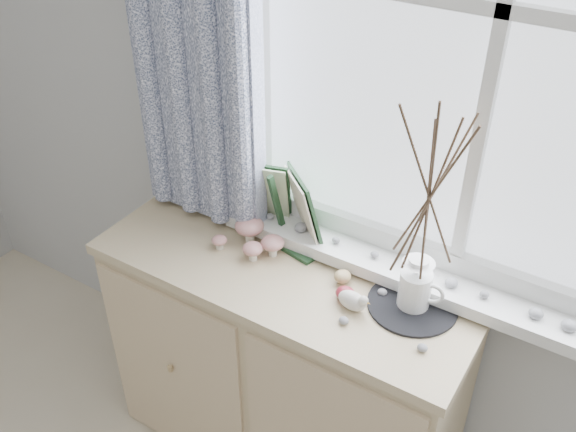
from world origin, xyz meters
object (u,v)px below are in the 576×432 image
object	(u,v)px
botanical_book	(275,208)
twig_pitcher	(430,189)
sideboard	(283,368)
toadstool_cluster	(253,236)

from	to	relation	value
botanical_book	twig_pitcher	xyz separation A→B (m)	(0.49, -0.04, 0.26)
twig_pitcher	botanical_book	bearing A→B (deg)	161.22
botanical_book	twig_pitcher	world-z (taller)	twig_pitcher
botanical_book	twig_pitcher	size ratio (longest dim) A/B	0.55
sideboard	twig_pitcher	size ratio (longest dim) A/B	1.76
botanical_book	toadstool_cluster	size ratio (longest dim) A/B	1.69
sideboard	botanical_book	size ratio (longest dim) A/B	3.21
sideboard	toadstool_cluster	bearing A→B (deg)	160.29
sideboard	twig_pitcher	distance (m)	0.91
sideboard	toadstool_cluster	size ratio (longest dim) A/B	5.43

